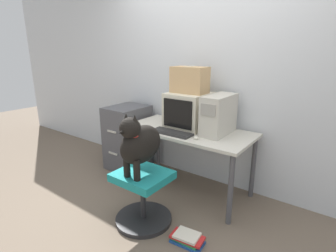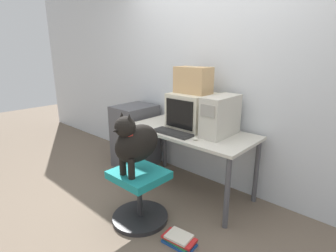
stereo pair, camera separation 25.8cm
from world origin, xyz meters
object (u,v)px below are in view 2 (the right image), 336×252
object	(u,v)px
office_chair	(140,194)
dog	(135,141)
crt_monitor	(192,111)
book_stack_floor	(179,240)
pc_tower	(221,116)
filing_cabinet	(135,136)
cardboard_box	(193,80)
keyboard	(173,133)

from	to	relation	value
office_chair	dog	bearing A→B (deg)	-90.00
crt_monitor	book_stack_floor	distance (m)	1.33
pc_tower	filing_cabinet	size ratio (longest dim) A/B	0.56
book_stack_floor	filing_cabinet	bearing A→B (deg)	151.38
cardboard_box	book_stack_floor	size ratio (longest dim) A/B	1.31
cardboard_box	office_chair	bearing A→B (deg)	-86.78
crt_monitor	dog	xyz separation A→B (m)	(0.05, -0.87, -0.12)
pc_tower	cardboard_box	xyz separation A→B (m)	(-0.38, 0.03, 0.32)
cardboard_box	dog	bearing A→B (deg)	-86.89
keyboard	cardboard_box	bearing A→B (deg)	89.90
keyboard	office_chair	size ratio (longest dim) A/B	0.84
crt_monitor	office_chair	size ratio (longest dim) A/B	0.85
pc_tower	cardboard_box	size ratio (longest dim) A/B	1.23
pc_tower	book_stack_floor	size ratio (longest dim) A/B	1.60
crt_monitor	pc_tower	size ratio (longest dim) A/B	0.95
keyboard	cardboard_box	distance (m)	0.61
office_chair	book_stack_floor	bearing A→B (deg)	-0.56
office_chair	filing_cabinet	size ratio (longest dim) A/B	0.63
keyboard	filing_cabinet	xyz separation A→B (m)	(-0.94, 0.29, -0.32)
office_chair	dog	world-z (taller)	dog
pc_tower	filing_cabinet	bearing A→B (deg)	-179.57
pc_tower	keyboard	world-z (taller)	pc_tower
pc_tower	dog	size ratio (longest dim) A/B	0.84
filing_cabinet	cardboard_box	bearing A→B (deg)	2.45
dog	book_stack_floor	size ratio (longest dim) A/B	1.91
crt_monitor	pc_tower	distance (m)	0.38
dog	filing_cabinet	bearing A→B (deg)	139.89
keyboard	book_stack_floor	distance (m)	1.02
pc_tower	book_stack_floor	bearing A→B (deg)	-78.92
pc_tower	cardboard_box	distance (m)	0.50
crt_monitor	office_chair	distance (m)	1.06
keyboard	office_chair	bearing A→B (deg)	-84.69
filing_cabinet	cardboard_box	distance (m)	1.25
crt_monitor	cardboard_box	size ratio (longest dim) A/B	1.17
pc_tower	crt_monitor	bearing A→B (deg)	175.98
cardboard_box	book_stack_floor	xyz separation A→B (m)	(0.54, -0.84, -1.21)
keyboard	dog	world-z (taller)	dog
office_chair	dog	xyz separation A→B (m)	(-0.00, -0.03, 0.53)
keyboard	dog	bearing A→B (deg)	-84.98
crt_monitor	pc_tower	xyz separation A→B (m)	(0.38, -0.03, 0.01)
filing_cabinet	dog	bearing A→B (deg)	-40.11
crt_monitor	pc_tower	world-z (taller)	pc_tower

